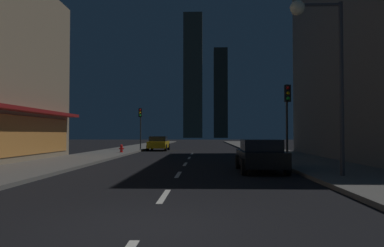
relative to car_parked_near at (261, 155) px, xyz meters
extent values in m
cube|color=black|center=(-3.60, 22.29, -0.79)|extent=(78.00, 136.00, 0.10)
cube|color=#605E59|center=(3.40, 22.29, -0.67)|extent=(4.00, 76.00, 0.15)
cube|color=#605E59|center=(-10.60, 22.29, -0.67)|extent=(4.00, 76.00, 0.15)
cube|color=silver|center=(-3.60, -6.51, -0.73)|extent=(0.16, 2.20, 0.01)
cube|color=silver|center=(-3.60, -1.31, -0.73)|extent=(0.16, 2.20, 0.01)
cube|color=silver|center=(-3.60, 3.89, -0.73)|extent=(0.16, 2.20, 0.01)
cube|color=silver|center=(-3.60, 9.09, -0.73)|extent=(0.16, 2.20, 0.01)
cube|color=silver|center=(-3.60, 14.29, -0.73)|extent=(0.16, 2.20, 0.01)
cube|color=#484536|center=(-7.65, 137.01, 25.69)|extent=(7.95, 6.25, 52.86)
cube|color=#2E2B22|center=(4.05, 137.02, 18.12)|extent=(5.71, 6.57, 37.73)
cube|color=black|center=(0.00, 0.05, -0.13)|extent=(1.80, 4.20, 0.65)
cube|color=black|center=(0.00, -0.15, 0.43)|extent=(1.64, 2.00, 0.55)
cylinder|color=black|center=(-0.88, 1.45, -0.40)|extent=(0.22, 0.68, 0.68)
cylinder|color=black|center=(0.88, 1.45, -0.40)|extent=(0.22, 0.68, 0.68)
cylinder|color=black|center=(-0.88, -1.35, -0.40)|extent=(0.22, 0.68, 0.68)
cylinder|color=black|center=(0.88, -1.35, -0.40)|extent=(0.22, 0.68, 0.68)
sphere|color=white|center=(-0.55, 2.10, -0.08)|extent=(0.18, 0.18, 0.18)
sphere|color=white|center=(0.55, 2.10, -0.08)|extent=(0.18, 0.18, 0.18)
cube|color=gold|center=(-7.20, 20.24, -0.13)|extent=(1.80, 4.20, 0.65)
cube|color=black|center=(-7.20, 20.04, 0.43)|extent=(1.64, 2.00, 0.55)
cylinder|color=black|center=(-8.08, 21.64, -0.40)|extent=(0.22, 0.68, 0.68)
cylinder|color=black|center=(-6.32, 21.64, -0.40)|extent=(0.22, 0.68, 0.68)
cylinder|color=black|center=(-8.08, 18.84, -0.40)|extent=(0.22, 0.68, 0.68)
cylinder|color=black|center=(-6.32, 18.84, -0.40)|extent=(0.22, 0.68, 0.68)
sphere|color=white|center=(-7.75, 22.29, -0.08)|extent=(0.18, 0.18, 0.18)
sphere|color=white|center=(-6.65, 22.29, -0.08)|extent=(0.18, 0.18, 0.18)
cylinder|color=red|center=(-9.50, 13.79, -0.32)|extent=(0.22, 0.22, 0.55)
sphere|color=red|center=(-9.50, 13.79, -0.04)|extent=(0.21, 0.21, 0.21)
cylinder|color=red|center=(-9.50, 13.79, -0.56)|extent=(0.30, 0.30, 0.06)
cylinder|color=red|center=(-9.66, 13.79, -0.29)|extent=(0.10, 0.10, 0.10)
cylinder|color=red|center=(-9.34, 13.79, -0.29)|extent=(0.10, 0.10, 0.10)
cylinder|color=#2D2D2D|center=(1.90, 3.20, 1.51)|extent=(0.12, 0.12, 4.20)
cube|color=black|center=(1.90, 3.00, 3.11)|extent=(0.32, 0.24, 0.90)
sphere|color=red|center=(1.90, 2.87, 3.39)|extent=(0.18, 0.18, 0.18)
sphere|color=#F2B20C|center=(1.90, 2.87, 3.11)|extent=(0.18, 0.18, 0.18)
sphere|color=#19D833|center=(1.90, 2.87, 2.83)|extent=(0.18, 0.18, 0.18)
cylinder|color=#2D2D2D|center=(-9.10, 20.52, 1.51)|extent=(0.12, 0.12, 4.20)
cube|color=black|center=(-9.10, 20.32, 3.11)|extent=(0.32, 0.24, 0.90)
sphere|color=red|center=(-9.10, 20.19, 3.39)|extent=(0.18, 0.18, 0.18)
sphere|color=#F2B20C|center=(-9.10, 20.19, 3.11)|extent=(0.18, 0.18, 0.18)
sphere|color=#19D833|center=(-9.10, 20.19, 2.83)|extent=(0.18, 0.18, 0.18)
cylinder|color=#38383D|center=(2.60, -2.73, 2.66)|extent=(0.16, 0.16, 6.50)
cylinder|color=#38383D|center=(1.80, -2.73, 5.81)|extent=(1.60, 0.12, 0.12)
sphere|color=#FCF7CC|center=(1.00, -2.73, 5.71)|extent=(0.56, 0.56, 0.56)
camera|label=1|loc=(-2.48, -16.37, 0.96)|focal=33.93mm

